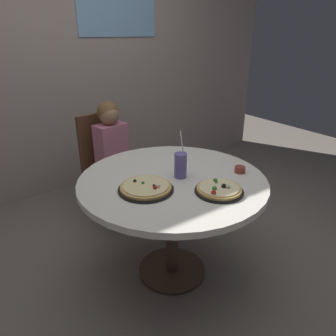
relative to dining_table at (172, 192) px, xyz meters
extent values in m
plane|color=slate|center=(0.00, 0.00, -0.65)|extent=(8.00, 8.00, 0.00)
cube|color=#A8998E|center=(0.00, 1.81, 0.80)|extent=(5.20, 0.12, 2.90)
cube|color=#8CBFE5|center=(0.54, 1.74, 1.23)|extent=(0.87, 0.02, 0.66)
cylinder|color=silver|center=(0.00, 0.00, 0.08)|extent=(1.20, 1.20, 0.04)
cylinder|color=#4C3826|center=(0.00, 0.00, -0.29)|extent=(0.09, 0.09, 0.69)
cylinder|color=#4C3826|center=(0.00, 0.00, -0.64)|extent=(0.48, 0.48, 0.02)
cube|color=brown|center=(0.00, 0.93, -0.22)|extent=(0.47, 0.47, 0.04)
cube|color=brown|center=(-0.03, 1.11, 0.04)|extent=(0.40, 0.11, 0.52)
cylinder|color=brown|center=(-0.14, 0.74, -0.45)|extent=(0.04, 0.04, 0.41)
cylinder|color=brown|center=(0.20, 0.80, -0.45)|extent=(0.04, 0.04, 0.41)
cylinder|color=brown|center=(-0.20, 1.07, -0.45)|extent=(0.04, 0.04, 0.41)
cylinder|color=brown|center=(0.14, 1.13, -0.45)|extent=(0.04, 0.04, 0.41)
cube|color=#3F4766|center=(0.03, 0.78, -0.43)|extent=(0.29, 0.36, 0.45)
cube|color=#CC728C|center=(0.00, 0.91, 0.02)|extent=(0.28, 0.20, 0.44)
sphere|color=#997051|center=(0.00, 0.91, 0.32)|extent=(0.17, 0.17, 0.17)
sphere|color=brown|center=(0.00, 0.93, 0.34)|extent=(0.18, 0.18, 0.18)
cylinder|color=black|center=(0.11, -0.31, 0.11)|extent=(0.28, 0.28, 0.01)
cylinder|color=tan|center=(0.11, -0.31, 0.12)|extent=(0.26, 0.26, 0.02)
cylinder|color=beige|center=(0.11, -0.31, 0.13)|extent=(0.23, 0.23, 0.01)
sphere|color=beige|center=(0.14, -0.35, 0.14)|extent=(0.03, 0.03, 0.03)
sphere|color=#387F33|center=(0.13, -0.26, 0.14)|extent=(0.02, 0.02, 0.02)
sphere|color=#387F33|center=(0.14, -0.24, 0.14)|extent=(0.02, 0.02, 0.02)
sphere|color=#387F33|center=(0.07, -0.32, 0.14)|extent=(0.03, 0.03, 0.03)
sphere|color=black|center=(0.13, -0.33, 0.14)|extent=(0.03, 0.03, 0.03)
sphere|color=#B2231E|center=(0.03, -0.35, 0.14)|extent=(0.03, 0.03, 0.03)
cylinder|color=black|center=(-0.23, -0.05, 0.11)|extent=(0.33, 0.33, 0.01)
cylinder|color=tan|center=(-0.23, -0.05, 0.12)|extent=(0.30, 0.30, 0.02)
cylinder|color=beige|center=(-0.23, -0.05, 0.13)|extent=(0.27, 0.27, 0.01)
sphere|color=#B2231E|center=(-0.20, -0.12, 0.14)|extent=(0.02, 0.02, 0.02)
sphere|color=black|center=(-0.26, 0.03, 0.14)|extent=(0.02, 0.02, 0.02)
sphere|color=black|center=(-0.19, -0.09, 0.14)|extent=(0.02, 0.02, 0.02)
sphere|color=#387F33|center=(-0.23, -0.02, 0.14)|extent=(0.02, 0.02, 0.02)
sphere|color=beige|center=(-0.18, -0.11, 0.14)|extent=(0.02, 0.02, 0.02)
cylinder|color=#6659A5|center=(0.05, -0.02, 0.18)|extent=(0.08, 0.08, 0.16)
cylinder|color=white|center=(0.06, -0.02, 0.30)|extent=(0.04, 0.01, 0.22)
cylinder|color=brown|center=(0.42, -0.18, 0.12)|extent=(0.07, 0.07, 0.04)
camera|label=1|loc=(-1.04, -1.46, 0.95)|focal=33.35mm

